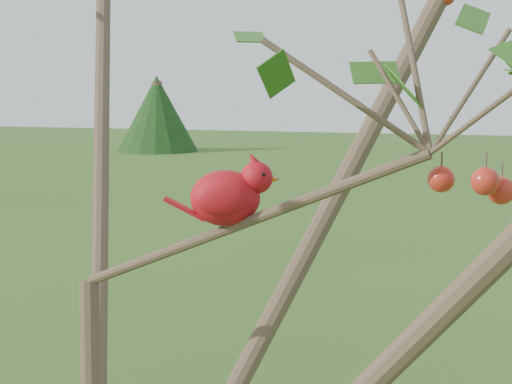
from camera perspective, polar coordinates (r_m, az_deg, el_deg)
crabapple_tree at (r=1.27m, az=-12.23°, el=-0.40°), size 2.35×2.05×2.95m
cardinal at (r=1.27m, az=-1.97°, el=-0.23°), size 0.19×0.12×0.13m
distant_trees at (r=26.16m, az=13.35°, el=5.50°), size 43.79×15.47×3.38m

